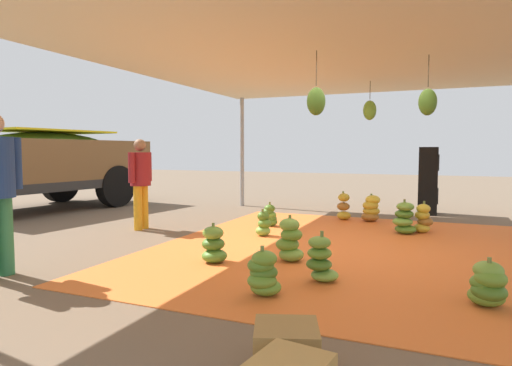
# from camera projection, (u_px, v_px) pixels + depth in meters

# --- Properties ---
(ground_plane) EXTENTS (40.00, 40.00, 0.00)m
(ground_plane) POSITION_uv_depth(u_px,v_px,m) (163.00, 233.00, 7.20)
(ground_plane) COLOR brown
(tarp_orange) EXTENTS (5.83, 5.04, 0.01)m
(tarp_orange) POSITION_uv_depth(u_px,v_px,m) (345.00, 249.00, 6.05)
(tarp_orange) COLOR orange
(tarp_orange) RESTS_ON ground
(tent_canopy) EXTENTS (8.00, 7.00, 2.70)m
(tent_canopy) POSITION_uv_depth(u_px,v_px,m) (355.00, 56.00, 5.83)
(tent_canopy) COLOR #9EA0A5
(tent_canopy) RESTS_ON ground
(banana_bunch_0) EXTENTS (0.44, 0.44, 0.48)m
(banana_bunch_0) POSITION_uv_depth(u_px,v_px,m) (214.00, 246.00, 5.30)
(banana_bunch_0) COLOR #518428
(banana_bunch_0) RESTS_ON tarp_orange
(banana_bunch_1) EXTENTS (0.38, 0.38, 0.56)m
(banana_bunch_1) POSITION_uv_depth(u_px,v_px,m) (344.00, 208.00, 8.55)
(banana_bunch_1) COLOR gold
(banana_bunch_1) RESTS_ON tarp_orange
(banana_bunch_2) EXTENTS (0.31, 0.32, 0.43)m
(banana_bunch_2) POSITION_uv_depth(u_px,v_px,m) (264.00, 224.00, 6.93)
(banana_bunch_2) COLOR #75A83D
(banana_bunch_2) RESTS_ON tarp_orange
(banana_bunch_3) EXTENTS (0.39, 0.40, 0.47)m
(banana_bunch_3) POSITION_uv_depth(u_px,v_px,m) (263.00, 274.00, 4.08)
(banana_bunch_3) COLOR #60932D
(banana_bunch_3) RESTS_ON tarp_orange
(banana_bunch_4) EXTENTS (0.46, 0.44, 0.43)m
(banana_bunch_4) POSITION_uv_depth(u_px,v_px,m) (488.00, 285.00, 3.79)
(banana_bunch_4) COLOR #60932D
(banana_bunch_4) RESTS_ON tarp_orange
(banana_bunch_5) EXTENTS (0.47, 0.48, 0.56)m
(banana_bunch_5) POSITION_uv_depth(u_px,v_px,m) (404.00, 219.00, 7.11)
(banana_bunch_5) COLOR #518428
(banana_bunch_5) RESTS_ON tarp_orange
(banana_bunch_6) EXTENTS (0.40, 0.42, 0.53)m
(banana_bunch_6) POSITION_uv_depth(u_px,v_px,m) (321.00, 260.00, 4.51)
(banana_bunch_6) COLOR #75A83D
(banana_bunch_6) RESTS_ON tarp_orange
(banana_bunch_7) EXTENTS (0.40, 0.42, 0.52)m
(banana_bunch_7) POSITION_uv_depth(u_px,v_px,m) (423.00, 219.00, 7.18)
(banana_bunch_7) COLOR gold
(banana_bunch_7) RESTS_ON tarp_orange
(banana_bunch_8) EXTENTS (0.47, 0.47, 0.53)m
(banana_bunch_8) POSITION_uv_depth(u_px,v_px,m) (371.00, 209.00, 8.34)
(banana_bunch_8) COLOR #996628
(banana_bunch_8) RESTS_ON tarp_orange
(banana_bunch_9) EXTENTS (0.40, 0.45, 0.56)m
(banana_bunch_9) POSITION_uv_depth(u_px,v_px,m) (290.00, 241.00, 5.36)
(banana_bunch_9) COLOR #75A83D
(banana_bunch_9) RESTS_ON tarp_orange
(banana_bunch_10) EXTENTS (0.32, 0.33, 0.43)m
(banana_bunch_10) POSITION_uv_depth(u_px,v_px,m) (270.00, 216.00, 7.83)
(banana_bunch_10) COLOR #518428
(banana_bunch_10) RESTS_ON tarp_orange
(worker_1) EXTENTS (0.57, 0.35, 1.56)m
(worker_1) POSITION_uv_depth(u_px,v_px,m) (140.00, 177.00, 7.50)
(worker_1) COLOR orange
(worker_1) RESTS_ON ground
(speaker_stack) EXTENTS (0.55, 0.40, 1.44)m
(speaker_stack) POSITION_uv_depth(u_px,v_px,m) (428.00, 181.00, 9.36)
(speaker_stack) COLOR black
(speaker_stack) RESTS_ON ground
(crate_1) EXTENTS (0.48, 0.49, 0.30)m
(crate_1) POSITION_uv_depth(u_px,v_px,m) (286.00, 350.00, 2.65)
(crate_1) COLOR olive
(crate_1) RESTS_ON ground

